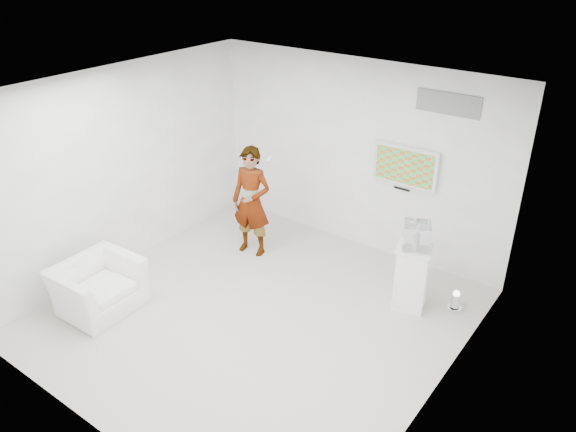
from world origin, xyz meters
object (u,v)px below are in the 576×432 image
object	(u,v)px
tv	(405,166)
armchair	(98,286)
person	(251,202)
pedestal	(412,277)
floor_uplight	(455,302)

from	to	relation	value
tv	armchair	size ratio (longest dim) A/B	0.95
person	armchair	distance (m)	2.56
pedestal	floor_uplight	bearing A→B (deg)	24.49
person	pedestal	size ratio (longest dim) A/B	1.89
pedestal	floor_uplight	size ratio (longest dim) A/B	3.02
pedestal	floor_uplight	world-z (taller)	pedestal
person	tv	bearing A→B (deg)	21.40
tv	floor_uplight	distance (m)	2.05
person	floor_uplight	size ratio (longest dim) A/B	5.72
pedestal	floor_uplight	distance (m)	0.68
tv	pedestal	world-z (taller)	tv
tv	armchair	world-z (taller)	tv
person	armchair	size ratio (longest dim) A/B	1.67
armchair	pedestal	world-z (taller)	pedestal
tv	armchair	distance (m)	4.63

